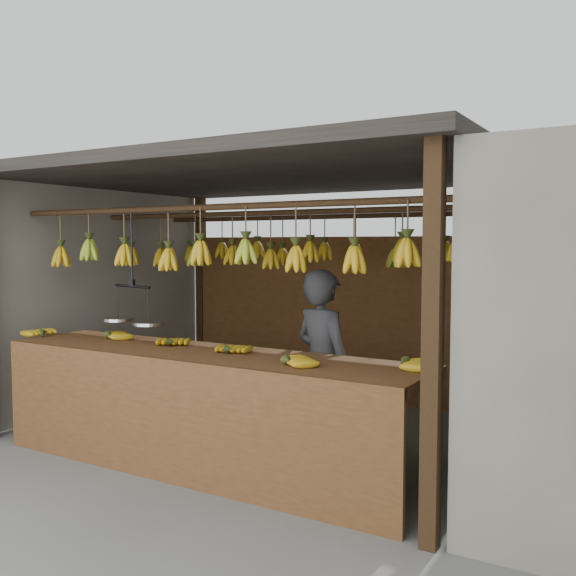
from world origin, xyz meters
The scene contains 8 objects.
ground centered at (0.00, 0.00, 0.00)m, with size 80.00×80.00×0.00m, color #5B5B57.
stall centered at (0.00, 0.33, 1.97)m, with size 4.30×3.30×2.40m.
neighbor_left centered at (-3.60, 0.00, 1.15)m, with size 3.00×3.00×2.30m, color slate.
counter centered at (0.09, -1.23, 0.71)m, with size 3.61×0.80×0.96m.
hanging_bananas centered at (-0.01, 0.00, 1.62)m, with size 3.62×2.21×0.38m.
balance_scale centered at (-0.75, -1.00, 1.12)m, with size 0.68×0.34×0.94m.
vendor centered at (0.85, -0.60, 0.76)m, with size 0.56×0.37×1.53m, color #262628.
bag_bundles centered at (1.94, 1.35, 0.98)m, with size 0.08×0.26×1.18m.
Camera 1 is at (3.11, -4.93, 1.72)m, focal length 40.00 mm.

